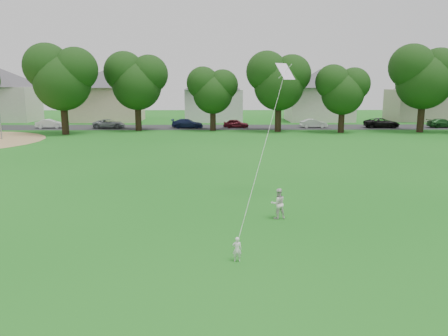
{
  "coord_description": "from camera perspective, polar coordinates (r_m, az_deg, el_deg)",
  "views": [
    {
      "loc": [
        0.51,
        -14.92,
        5.57
      ],
      "look_at": [
        0.77,
        2.0,
        2.3
      ],
      "focal_mm": 35.0,
      "sensor_mm": 36.0,
      "label": 1
    }
  ],
  "objects": [
    {
      "name": "parked_cars",
      "position": [
        56.35,
        4.13,
        5.85
      ],
      "size": [
        71.07,
        2.14,
        1.25
      ],
      "color": "black",
      "rests_on": "ground"
    },
    {
      "name": "tree_row",
      "position": [
        50.94,
        -1.46,
        11.77
      ],
      "size": [
        81.99,
        9.86,
        10.71
      ],
      "color": "black",
      "rests_on": "ground"
    },
    {
      "name": "kite",
      "position": [
        17.39,
        5.51,
        3.63
      ],
      "size": [
        1.89,
        4.6,
        10.16
      ],
      "color": "white",
      "rests_on": "ground"
    },
    {
      "name": "house_row",
      "position": [
        66.93,
        -1.91,
        10.21
      ],
      "size": [
        78.16,
        14.2,
        9.32
      ],
      "color": "beige",
      "rests_on": "ground"
    },
    {
      "name": "ground",
      "position": [
        15.93,
        -2.68,
        -9.54
      ],
      "size": [
        160.0,
        160.0,
        0.0
      ],
      "primitive_type": "plane",
      "color": "#176116",
      "rests_on": "ground"
    },
    {
      "name": "street",
      "position": [
        57.19,
        -1.38,
        5.35
      ],
      "size": [
        90.0,
        7.0,
        0.01
      ],
      "primitive_type": "cube",
      "color": "#2D2D30",
      "rests_on": "ground"
    },
    {
      "name": "older_boy",
      "position": [
        18.44,
        7.07,
        -4.63
      ],
      "size": [
        0.74,
        0.64,
        1.3
      ],
      "primitive_type": "imported",
      "rotation": [
        0.0,
        0.0,
        3.4
      ],
      "color": "silver",
      "rests_on": "ground"
    },
    {
      "name": "toddler",
      "position": [
        14.09,
        1.72,
        -10.55
      ],
      "size": [
        0.3,
        0.2,
        0.81
      ],
      "primitive_type": "imported",
      "rotation": [
        0.0,
        0.0,
        3.11
      ],
      "color": "white",
      "rests_on": "ground"
    }
  ]
}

